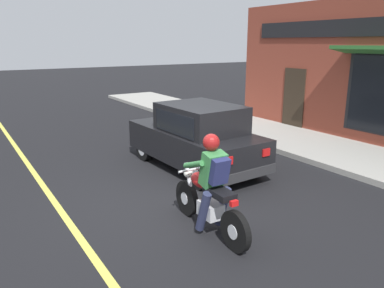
# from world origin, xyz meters

# --- Properties ---
(ground_plane) EXTENTS (80.00, 80.00, 0.00)m
(ground_plane) POSITION_xyz_m (0.00, 0.00, 0.00)
(ground_plane) COLOR black
(sidewalk_curb) EXTENTS (2.60, 22.00, 0.14)m
(sidewalk_curb) POSITION_xyz_m (5.41, 3.00, 0.07)
(sidewalk_curb) COLOR #9E9B93
(sidewalk_curb) RESTS_ON ground
(lane_stripe) EXTENTS (0.12, 19.80, 0.01)m
(lane_stripe) POSITION_xyz_m (-1.80, 3.00, 0.00)
(lane_stripe) COLOR #D1C64C
(lane_stripe) RESTS_ON ground
(motorcycle_with_rider) EXTENTS (0.56, 2.02, 1.62)m
(motorcycle_with_rider) POSITION_xyz_m (0.03, -1.35, 0.68)
(motorcycle_with_rider) COLOR black
(motorcycle_with_rider) RESTS_ON ground
(car_hatchback) EXTENTS (1.77, 3.83, 1.57)m
(car_hatchback) POSITION_xyz_m (1.58, 1.41, 0.77)
(car_hatchback) COLOR black
(car_hatchback) RESTS_ON ground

